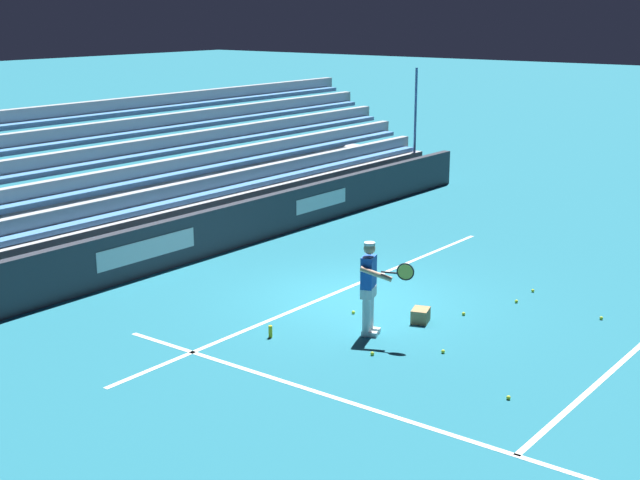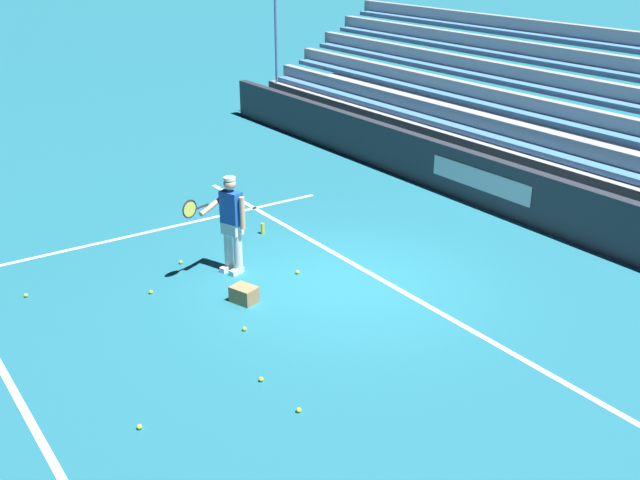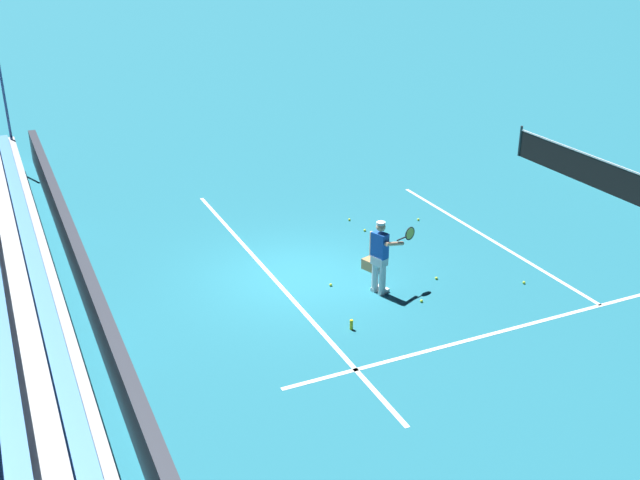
{
  "view_description": "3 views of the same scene",
  "coord_description": "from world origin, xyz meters",
  "px_view_note": "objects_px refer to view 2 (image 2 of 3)",
  "views": [
    {
      "loc": [
        14.12,
        9.88,
        5.71
      ],
      "look_at": [
        0.85,
        -0.24,
        1.36
      ],
      "focal_mm": 50.0,
      "sensor_mm": 36.0,
      "label": 1
    },
    {
      "loc": [
        -9.03,
        6.89,
        5.5
      ],
      "look_at": [
        0.47,
        0.32,
        0.7
      ],
      "focal_mm": 42.0,
      "sensor_mm": 36.0,
      "label": 2
    },
    {
      "loc": [
        14.59,
        -6.05,
        7.84
      ],
      "look_at": [
        0.92,
        0.23,
        1.25
      ],
      "focal_mm": 42.0,
      "sensor_mm": 36.0,
      "label": 3
    }
  ],
  "objects_px": {
    "tennis_ball_toward_net": "(26,295)",
    "tennis_ball_by_box": "(297,272)",
    "tennis_ball_far_left": "(261,379)",
    "water_bottle": "(263,229)",
    "tennis_ball_stray_back": "(299,410)",
    "tennis_ball_near_player": "(151,292)",
    "tennis_ball_on_baseline": "(181,262)",
    "tennis_ball_far_right": "(244,329)",
    "tennis_player": "(231,223)",
    "tennis_ball_midcourt": "(139,427)",
    "ball_box_cardboard": "(244,294)"
  },
  "relations": [
    {
      "from": "tennis_ball_toward_net",
      "to": "tennis_ball_near_player",
      "type": "distance_m",
      "value": 2.0
    },
    {
      "from": "tennis_player",
      "to": "tennis_ball_on_baseline",
      "type": "distance_m",
      "value": 1.33
    },
    {
      "from": "tennis_ball_near_player",
      "to": "water_bottle",
      "type": "height_order",
      "value": "water_bottle"
    },
    {
      "from": "tennis_ball_near_player",
      "to": "tennis_ball_stray_back",
      "type": "height_order",
      "value": "same"
    },
    {
      "from": "water_bottle",
      "to": "tennis_ball_near_player",
      "type": "bearing_deg",
      "value": 113.07
    },
    {
      "from": "tennis_ball_midcourt",
      "to": "tennis_ball_near_player",
      "type": "relative_size",
      "value": 1.0
    },
    {
      "from": "tennis_ball_toward_net",
      "to": "tennis_ball_stray_back",
      "type": "relative_size",
      "value": 1.0
    },
    {
      "from": "tennis_ball_near_player",
      "to": "tennis_ball_far_right",
      "type": "xyz_separation_m",
      "value": [
        -1.94,
        -0.66,
        0.0
      ]
    },
    {
      "from": "tennis_player",
      "to": "water_bottle",
      "type": "xyz_separation_m",
      "value": [
        1.2,
        -1.32,
        -0.78
      ]
    },
    {
      "from": "tennis_player",
      "to": "tennis_ball_far_right",
      "type": "relative_size",
      "value": 25.98
    },
    {
      "from": "tennis_ball_near_player",
      "to": "water_bottle",
      "type": "distance_m",
      "value": 3.09
    },
    {
      "from": "tennis_ball_toward_net",
      "to": "tennis_ball_stray_back",
      "type": "distance_m",
      "value": 5.48
    },
    {
      "from": "tennis_ball_stray_back",
      "to": "water_bottle",
      "type": "relative_size",
      "value": 0.3
    },
    {
      "from": "tennis_ball_far_left",
      "to": "tennis_ball_stray_back",
      "type": "relative_size",
      "value": 1.0
    },
    {
      "from": "tennis_ball_toward_net",
      "to": "tennis_ball_midcourt",
      "type": "xyz_separation_m",
      "value": [
        -4.33,
        -0.18,
        0.0
      ]
    },
    {
      "from": "ball_box_cardboard",
      "to": "tennis_ball_far_right",
      "type": "distance_m",
      "value": 0.95
    },
    {
      "from": "tennis_ball_near_player",
      "to": "tennis_ball_far_right",
      "type": "bearing_deg",
      "value": -161.32
    },
    {
      "from": "tennis_ball_toward_net",
      "to": "tennis_ball_by_box",
      "type": "relative_size",
      "value": 1.0
    },
    {
      "from": "tennis_ball_toward_net",
      "to": "tennis_ball_by_box",
      "type": "distance_m",
      "value": 4.46
    },
    {
      "from": "tennis_ball_on_baseline",
      "to": "tennis_ball_near_player",
      "type": "bearing_deg",
      "value": 131.76
    },
    {
      "from": "ball_box_cardboard",
      "to": "tennis_ball_stray_back",
      "type": "height_order",
      "value": "ball_box_cardboard"
    },
    {
      "from": "tennis_ball_far_left",
      "to": "tennis_ball_on_baseline",
      "type": "height_order",
      "value": "same"
    },
    {
      "from": "tennis_ball_toward_net",
      "to": "water_bottle",
      "type": "bearing_deg",
      "value": -87.81
    },
    {
      "from": "tennis_ball_far_left",
      "to": "tennis_ball_near_player",
      "type": "bearing_deg",
      "value": 3.1
    },
    {
      "from": "tennis_player",
      "to": "tennis_ball_far_left",
      "type": "bearing_deg",
      "value": 157.5
    },
    {
      "from": "tennis_ball_toward_net",
      "to": "tennis_ball_midcourt",
      "type": "bearing_deg",
      "value": -177.66
    },
    {
      "from": "tennis_ball_toward_net",
      "to": "tennis_ball_by_box",
      "type": "bearing_deg",
      "value": -113.21
    },
    {
      "from": "tennis_player",
      "to": "tennis_ball_stray_back",
      "type": "height_order",
      "value": "tennis_player"
    },
    {
      "from": "tennis_ball_on_baseline",
      "to": "tennis_ball_far_right",
      "type": "relative_size",
      "value": 1.0
    },
    {
      "from": "tennis_ball_near_player",
      "to": "tennis_ball_far_left",
      "type": "relative_size",
      "value": 1.0
    },
    {
      "from": "tennis_ball_near_player",
      "to": "tennis_ball_by_box",
      "type": "bearing_deg",
      "value": -106.87
    },
    {
      "from": "tennis_ball_midcourt",
      "to": "tennis_ball_far_left",
      "type": "distance_m",
      "value": 1.71
    },
    {
      "from": "tennis_ball_midcourt",
      "to": "tennis_player",
      "type": "bearing_deg",
      "value": -42.77
    },
    {
      "from": "tennis_ball_on_baseline",
      "to": "tennis_ball_toward_net",
      "type": "bearing_deg",
      "value": 85.12
    },
    {
      "from": "tennis_player",
      "to": "tennis_ball_midcourt",
      "type": "xyz_separation_m",
      "value": [
        -3.31,
        3.06,
        -0.86
      ]
    },
    {
      "from": "tennis_player",
      "to": "tennis_ball_stray_back",
      "type": "bearing_deg",
      "value": 162.25
    },
    {
      "from": "tennis_ball_toward_net",
      "to": "ball_box_cardboard",
      "type": "bearing_deg",
      "value": -127.15
    },
    {
      "from": "tennis_ball_far_right",
      "to": "ball_box_cardboard",
      "type": "bearing_deg",
      "value": -29.37
    },
    {
      "from": "tennis_ball_toward_net",
      "to": "tennis_player",
      "type": "bearing_deg",
      "value": -107.64
    },
    {
      "from": "tennis_ball_by_box",
      "to": "tennis_ball_far_left",
      "type": "height_order",
      "value": "same"
    },
    {
      "from": "tennis_ball_by_box",
      "to": "tennis_ball_far_left",
      "type": "relative_size",
      "value": 1.0
    },
    {
      "from": "tennis_ball_by_box",
      "to": "water_bottle",
      "type": "distance_m",
      "value": 1.99
    },
    {
      "from": "water_bottle",
      "to": "tennis_ball_toward_net",
      "type": "bearing_deg",
      "value": 92.19
    },
    {
      "from": "tennis_ball_far_left",
      "to": "water_bottle",
      "type": "bearing_deg",
      "value": -30.88
    },
    {
      "from": "tennis_ball_stray_back",
      "to": "water_bottle",
      "type": "bearing_deg",
      "value": -26.36
    },
    {
      "from": "ball_box_cardboard",
      "to": "tennis_ball_toward_net",
      "type": "height_order",
      "value": "ball_box_cardboard"
    },
    {
      "from": "tennis_ball_near_player",
      "to": "water_bottle",
      "type": "bearing_deg",
      "value": -66.93
    },
    {
      "from": "tennis_ball_near_player",
      "to": "tennis_ball_stray_back",
      "type": "relative_size",
      "value": 1.0
    },
    {
      "from": "tennis_ball_toward_net",
      "to": "tennis_ball_near_player",
      "type": "xyz_separation_m",
      "value": [
        -1.03,
        -1.71,
        0.0
      ]
    },
    {
      "from": "tennis_ball_by_box",
      "to": "tennis_ball_far_right",
      "type": "bearing_deg",
      "value": 125.08
    }
  ]
}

